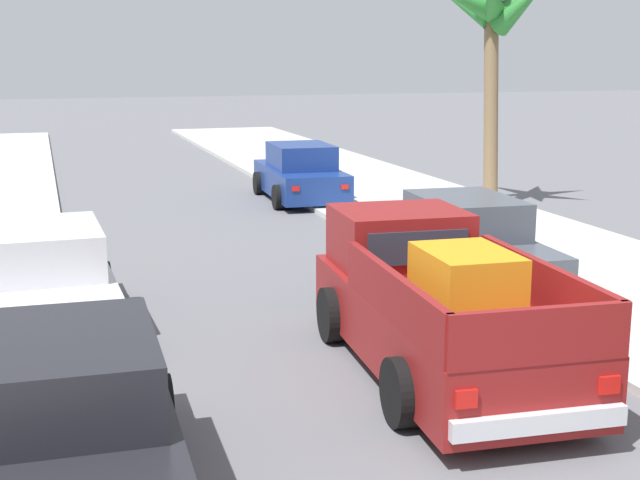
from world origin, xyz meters
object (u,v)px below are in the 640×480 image
object	(u,v)px
palm_tree_left_mid	(491,18)
car_left_near	(47,282)
pickup_truck	(435,306)
car_right_near	(300,174)
car_left_far	(466,245)
car_right_mid	(70,429)

from	to	relation	value
palm_tree_left_mid	car_left_near	bearing A→B (deg)	-145.35
car_left_near	pickup_truck	bearing A→B (deg)	-33.97
car_right_near	car_left_far	bearing A→B (deg)	-89.13
pickup_truck	car_left_far	bearing A→B (deg)	57.90
car_left_near	car_left_far	xyz separation A→B (m)	(6.84, 0.44, 0.00)
car_left_near	car_left_far	world-z (taller)	same
car_right_near	car_left_far	world-z (taller)	same
pickup_truck	car_right_mid	bearing A→B (deg)	-153.88
pickup_truck	palm_tree_left_mid	distance (m)	13.08
car_left_near	car_right_mid	xyz separation A→B (m)	(0.13, -5.31, 0.00)
car_right_mid	car_left_far	bearing A→B (deg)	40.59
car_right_mid	palm_tree_left_mid	world-z (taller)	palm_tree_left_mid
pickup_truck	car_right_mid	xyz separation A→B (m)	(-4.48, -2.20, -0.10)
car_left_near	car_right_near	world-z (taller)	same
car_right_near	palm_tree_left_mid	world-z (taller)	palm_tree_left_mid
pickup_truck	car_left_near	world-z (taller)	pickup_truck
car_left_near	car_right_near	size ratio (longest dim) A/B	0.99
pickup_truck	car_left_far	xyz separation A→B (m)	(2.23, 3.55, -0.10)
car_right_mid	palm_tree_left_mid	xyz separation A→B (m)	(10.86, 12.91, 4.07)
car_right_near	palm_tree_left_mid	xyz separation A→B (m)	(4.30, -2.40, 4.07)
car_left_near	car_right_mid	bearing A→B (deg)	-88.56
car_left_near	car_right_mid	size ratio (longest dim) A/B	1.00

